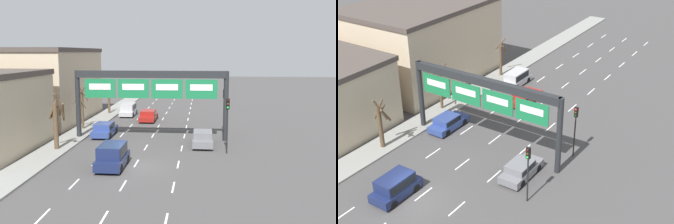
# 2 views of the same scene
# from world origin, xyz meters

# --- Properties ---
(ground_plane) EXTENTS (220.00, 220.00, 0.00)m
(ground_plane) POSITION_xyz_m (0.00, 0.00, 0.00)
(ground_plane) COLOR #474444
(sidewalk_left) EXTENTS (2.80, 110.00, 0.15)m
(sidewalk_left) POSITION_xyz_m (-8.00, 0.00, 0.07)
(sidewalk_left) COLOR gray
(sidewalk_left) RESTS_ON ground_plane
(lane_dashes) EXTENTS (6.72, 67.00, 0.01)m
(lane_dashes) POSITION_xyz_m (-0.00, 13.50, 0.01)
(lane_dashes) COLOR white
(lane_dashes) RESTS_ON ground_plane
(sign_gantry) EXTENTS (15.29, 0.70, 6.86)m
(sign_gantry) POSITION_xyz_m (-0.00, 9.33, 5.39)
(sign_gantry) COLOR #232628
(sign_gantry) RESTS_ON ground_plane
(building_far) EXTENTS (11.84, 16.86, 9.18)m
(building_far) POSITION_xyz_m (-15.60, 19.03, 4.60)
(building_far) COLOR #C6B293
(building_far) RESTS_ON ground_plane
(suv_navy) EXTENTS (1.96, 4.05, 1.83)m
(suv_navy) POSITION_xyz_m (-1.60, -0.28, 1.01)
(suv_navy) COLOR #19234C
(suv_navy) RESTS_ON ground_plane
(car_blue) EXTENTS (1.92, 4.37, 1.41)m
(car_blue) POSITION_xyz_m (-5.01, 10.31, 0.75)
(car_blue) COLOR navy
(car_blue) RESTS_ON ground_plane
(suv_silver) EXTENTS (1.87, 4.33, 1.71)m
(suv_silver) POSITION_xyz_m (-4.97, 23.03, 0.95)
(suv_silver) COLOR #B7B7BC
(suv_silver) RESTS_ON ground_plane
(car_red) EXTENTS (1.96, 4.56, 1.39)m
(car_red) POSITION_xyz_m (-1.68, 19.38, 0.74)
(car_red) COLOR maroon
(car_red) RESTS_ON ground_plane
(car_grey) EXTENTS (1.89, 4.40, 1.44)m
(car_grey) POSITION_xyz_m (5.19, 7.14, 0.77)
(car_grey) COLOR slate
(car_grey) RESTS_ON ground_plane
(traffic_light_near_gantry) EXTENTS (0.30, 0.35, 4.78)m
(traffic_light_near_gantry) POSITION_xyz_m (7.42, 12.41, 3.41)
(traffic_light_near_gantry) COLOR black
(traffic_light_near_gantry) RESTS_ON ground_plane
(traffic_light_mid_block) EXTENTS (0.30, 0.35, 4.77)m
(traffic_light_mid_block) POSITION_xyz_m (7.26, 4.61, 3.40)
(traffic_light_mid_block) COLOR black
(traffic_light_mid_block) RESTS_ON ground_plane
(tree_bare_closest) EXTENTS (1.74, 1.73, 5.05)m
(tree_bare_closest) POSITION_xyz_m (-7.68, 4.32, 2.69)
(tree_bare_closest) COLOR brown
(tree_bare_closest) RESTS_ON sidewalk_left
(tree_bare_second) EXTENTS (1.60, 1.47, 4.51)m
(tree_bare_second) POSITION_xyz_m (-7.96, 24.32, 2.38)
(tree_bare_second) COLOR brown
(tree_bare_second) RESTS_ON sidewalk_left
(tree_bare_third) EXTENTS (1.89, 1.89, 5.08)m
(tree_bare_third) POSITION_xyz_m (-8.30, 13.29, 2.72)
(tree_bare_third) COLOR brown
(tree_bare_third) RESTS_ON sidewalk_left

